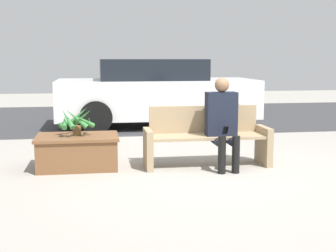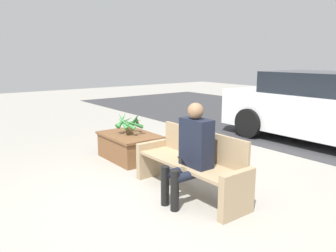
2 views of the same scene
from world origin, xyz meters
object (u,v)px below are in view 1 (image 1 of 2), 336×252
planter_box (78,150)px  parked_car (156,93)px  person_seated (223,119)px  potted_plant (77,120)px  bench (206,137)px

planter_box → parked_car: parked_car is taller
person_seated → potted_plant: size_ratio=2.37×
person_seated → parked_car: bearing=95.4°
bench → parked_car: size_ratio=0.40×
planter_box → parked_car: size_ratio=0.26×
planter_box → potted_plant: 0.42m
potted_plant → person_seated: bearing=-8.6°
bench → planter_box: size_ratio=1.57×
bench → planter_box: bench is taller
person_seated → parked_car: (-0.39, 4.13, 0.07)m
parked_car → person_seated: bearing=-84.6°
planter_box → potted_plant: (-0.00, 0.01, 0.42)m
person_seated → planter_box: person_seated is taller
person_seated → planter_box: (-1.98, 0.29, -0.43)m
bench → person_seated: bearing=-43.3°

